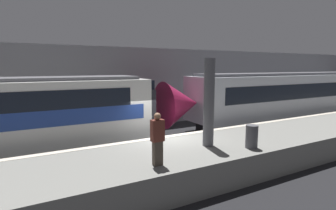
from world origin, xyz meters
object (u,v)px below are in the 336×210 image
at_px(support_pillar_near, 209,103).
at_px(person_waiting, 157,138).
at_px(train_modern, 298,96).
at_px(trash_bin, 252,137).

distance_m(support_pillar_near, person_waiting, 2.83).
relative_size(support_pillar_near, train_modern, 0.15).
height_order(train_modern, trash_bin, train_modern).
xyz_separation_m(train_modern, person_waiting, (-14.44, -5.51, 0.05)).
xyz_separation_m(train_modern, trash_bin, (-10.65, -5.63, -0.37)).
bearing_deg(trash_bin, person_waiting, 178.21).
distance_m(person_waiting, trash_bin, 3.81).
bearing_deg(train_modern, support_pillar_near, -158.68).
relative_size(person_waiting, trash_bin, 1.90).
bearing_deg(support_pillar_near, person_waiting, -161.08).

